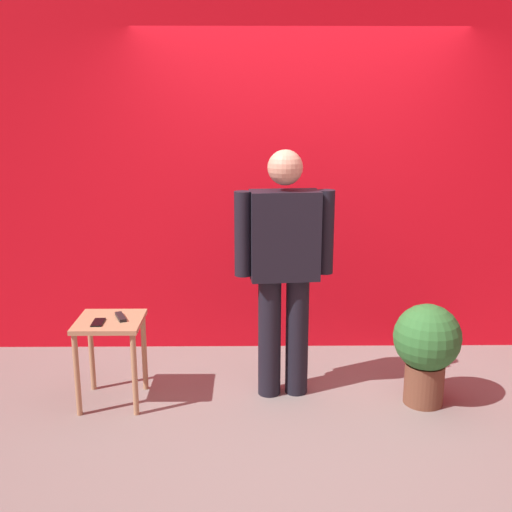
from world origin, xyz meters
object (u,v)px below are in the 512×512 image
(cell_phone, at_px, (98,322))
(tv_remote, at_px, (121,317))
(potted_plant, at_px, (427,346))
(side_table, at_px, (110,336))
(standing_person, at_px, (284,262))

(cell_phone, xyz_separation_m, tv_remote, (0.13, 0.09, 0.01))
(cell_phone, bearing_deg, tv_remote, 33.90)
(cell_phone, relative_size, tv_remote, 0.85)
(potted_plant, bearing_deg, side_table, 178.84)
(tv_remote, distance_m, potted_plant, 2.01)
(standing_person, distance_m, side_table, 1.24)
(standing_person, xyz_separation_m, potted_plant, (0.93, -0.16, -0.53))
(cell_phone, height_order, potted_plant, potted_plant)
(tv_remote, bearing_deg, potted_plant, -24.60)
(tv_remote, bearing_deg, cell_phone, -167.50)
(tv_remote, xyz_separation_m, potted_plant, (2.01, -0.06, -0.19))
(standing_person, distance_m, tv_remote, 1.13)
(cell_phone, distance_m, potted_plant, 2.14)
(standing_person, height_order, potted_plant, standing_person)
(standing_person, distance_m, potted_plant, 1.08)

